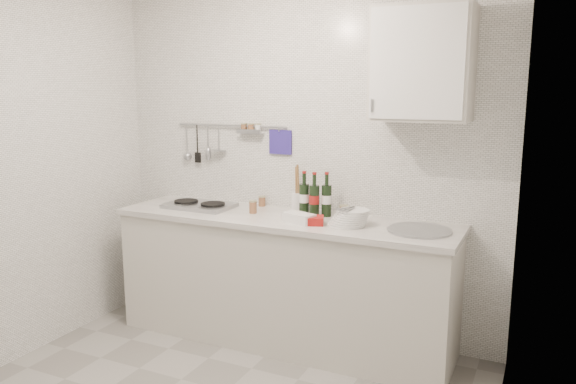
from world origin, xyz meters
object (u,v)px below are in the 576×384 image
object	(u,v)px
wall_cabinet	(423,64)
plate_stack_sink	(350,218)
plate_stack_hob	(187,205)
utensil_crock	(297,199)
wine_bottles	(315,194)

from	to	relation	value
wall_cabinet	plate_stack_sink	distance (m)	1.07
wall_cabinet	plate_stack_hob	distance (m)	1.99
plate_stack_hob	utensil_crock	size ratio (longest dim) A/B	0.75
plate_stack_sink	wine_bottles	bearing A→B (deg)	152.67
wall_cabinet	plate_stack_sink	bearing A→B (deg)	-157.22
wall_cabinet	wine_bottles	distance (m)	1.13
plate_stack_hob	plate_stack_sink	size ratio (longest dim) A/B	0.94
wall_cabinet	utensil_crock	size ratio (longest dim) A/B	2.08
plate_stack_sink	utensil_crock	xyz separation A→B (m)	(-0.52, 0.30, 0.03)
plate_stack_hob	wine_bottles	size ratio (longest dim) A/B	0.82
wall_cabinet	utensil_crock	xyz separation A→B (m)	(-0.91, 0.13, -0.95)
wall_cabinet	plate_stack_sink	world-z (taller)	wall_cabinet
utensil_crock	wine_bottles	bearing A→B (deg)	-33.60
wall_cabinet	utensil_crock	bearing A→B (deg)	171.82
plate_stack_sink	utensil_crock	world-z (taller)	utensil_crock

